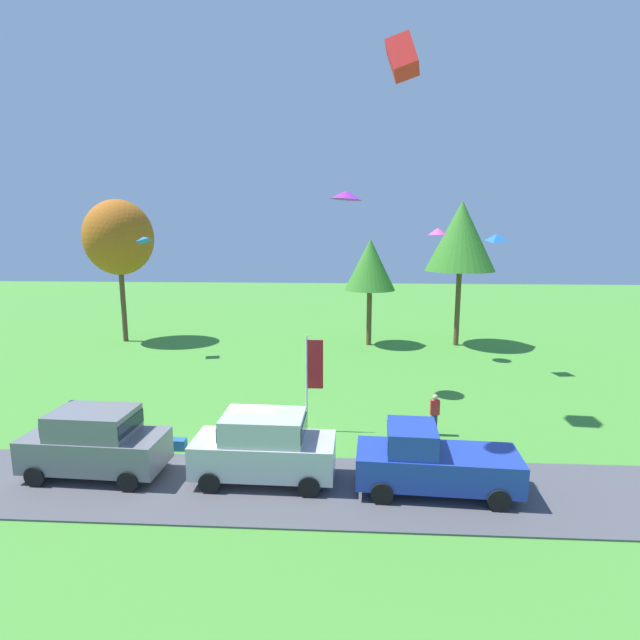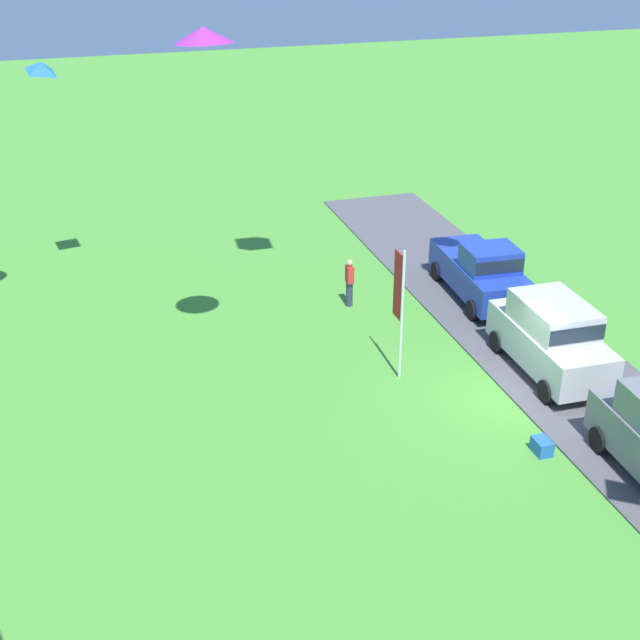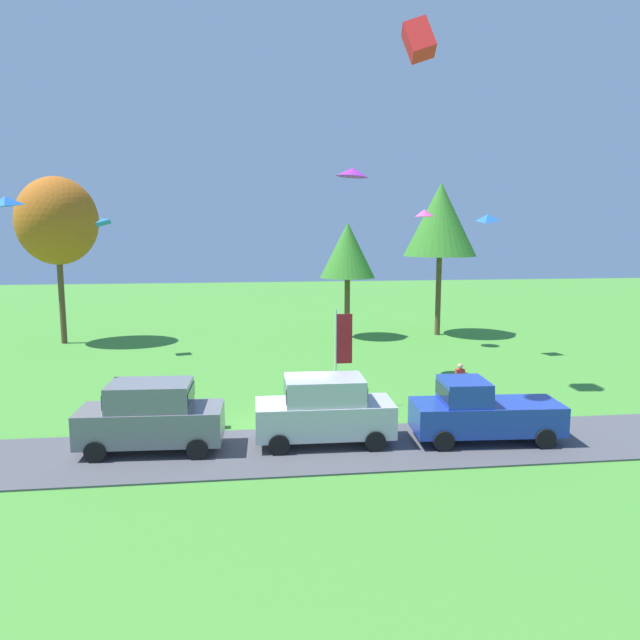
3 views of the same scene
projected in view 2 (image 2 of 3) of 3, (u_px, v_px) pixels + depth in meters
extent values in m
plane|color=#478E33|center=(509.00, 398.00, 25.37)|extent=(120.00, 120.00, 0.00)
cube|color=#4C4C51|center=(578.00, 386.00, 25.93)|extent=(36.00, 4.40, 0.06)
cylinder|color=black|center=(599.00, 440.00, 22.78)|extent=(0.69, 0.27, 0.68)
cube|color=#B7B7BC|center=(550.00, 345.00, 26.26)|extent=(4.64, 1.99, 1.10)
cube|color=#B7B7BC|center=(554.00, 315.00, 25.83)|extent=(2.64, 1.81, 0.84)
cube|color=#19232D|center=(554.00, 315.00, 25.83)|extent=(2.69, 1.78, 0.46)
cylinder|color=black|center=(604.00, 382.00, 25.38)|extent=(0.68, 0.25, 0.68)
cylinder|color=black|center=(547.00, 391.00, 24.94)|extent=(0.68, 0.25, 0.68)
cylinder|color=black|center=(549.00, 334.00, 28.08)|extent=(0.68, 0.25, 0.68)
cylinder|color=black|center=(497.00, 341.00, 27.64)|extent=(0.68, 0.25, 0.68)
cube|color=#1E389E|center=(479.00, 274.00, 31.12)|extent=(5.10, 2.18, 1.00)
cube|color=#1E389E|center=(491.00, 259.00, 30.02)|extent=(1.60, 1.84, 0.80)
cube|color=#19232D|center=(491.00, 259.00, 30.02)|extent=(1.63, 1.81, 0.44)
cylinder|color=black|center=(523.00, 305.00, 30.05)|extent=(0.69, 0.28, 0.68)
cylinder|color=black|center=(473.00, 310.00, 29.67)|extent=(0.69, 0.28, 0.68)
cylinder|color=black|center=(483.00, 267.00, 33.01)|extent=(0.69, 0.28, 0.68)
cylinder|color=black|center=(437.00, 271.00, 32.63)|extent=(0.69, 0.28, 0.68)
cylinder|color=#2D334C|center=(349.00, 294.00, 30.72)|extent=(0.24, 0.24, 0.88)
cube|color=red|center=(350.00, 274.00, 30.40)|extent=(0.36, 0.22, 0.60)
sphere|color=tan|center=(350.00, 263.00, 30.21)|extent=(0.22, 0.22, 0.22)
cylinder|color=silver|center=(402.00, 316.00, 25.54)|extent=(0.08, 0.08, 4.05)
cube|color=red|center=(398.00, 286.00, 25.48)|extent=(0.64, 0.04, 2.02)
cube|color=blue|center=(542.00, 446.00, 22.86)|extent=(0.56, 0.40, 0.40)
pyramid|color=blue|center=(42.00, 67.00, 29.06)|extent=(1.32, 1.31, 0.56)
cone|color=purple|center=(203.00, 35.00, 22.08)|extent=(1.80, 1.78, 0.51)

